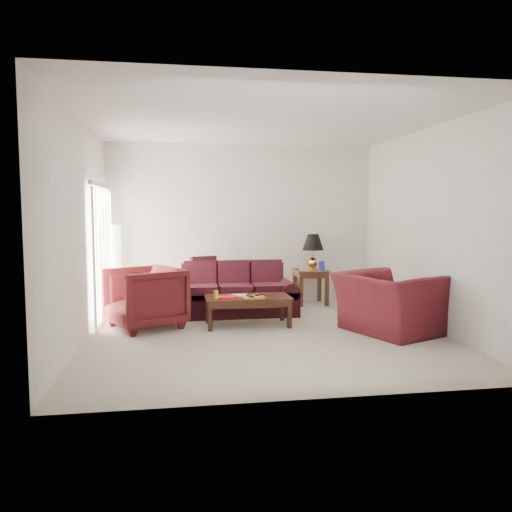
{
  "coord_description": "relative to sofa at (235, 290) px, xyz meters",
  "views": [
    {
      "loc": [
        -1.22,
        -6.91,
        1.77
      ],
      "look_at": [
        0.0,
        0.85,
        1.05
      ],
      "focal_mm": 35.0,
      "sensor_mm": 36.0,
      "label": 1
    }
  ],
  "objects": [
    {
      "name": "yellow_glass",
      "position": [
        -0.39,
        -0.94,
        0.09
      ],
      "size": [
        0.07,
        0.07,
        0.12
      ],
      "primitive_type": "cylinder",
      "rotation": [
        0.0,
        0.0,
        -0.01
      ],
      "color": "gold",
      "rests_on": "coffee_table"
    },
    {
      "name": "sofa",
      "position": [
        0.0,
        0.0,
        0.0
      ],
      "size": [
        2.13,
        1.0,
        0.85
      ],
      "primitive_type": null,
      "rotation": [
        0.0,
        0.0,
        0.05
      ],
      "color": "black",
      "rests_on": "ground"
    },
    {
      "name": "magazine_orange",
      "position": [
        0.18,
        -0.96,
        0.04
      ],
      "size": [
        0.35,
        0.28,
        0.02
      ],
      "primitive_type": "cube",
      "rotation": [
        0.0,
        0.0,
        0.18
      ],
      "color": "#B96715",
      "rests_on": "coffee_table"
    },
    {
      "name": "coffee_table",
      "position": [
        0.1,
        -0.83,
        -0.2
      ],
      "size": [
        1.45,
        1.09,
        0.46
      ],
      "primitive_type": null,
      "rotation": [
        0.0,
        0.0,
        0.38
      ],
      "color": "black",
      "rests_on": "ground"
    },
    {
      "name": "blinds",
      "position": [
        -2.14,
        -0.11,
        0.65
      ],
      "size": [
        0.1,
        2.0,
        2.16
      ],
      "primitive_type": "cube",
      "color": "silver",
      "rests_on": "ground"
    },
    {
      "name": "throw_pillow",
      "position": [
        -0.48,
        0.66,
        0.28
      ],
      "size": [
        0.51,
        0.36,
        0.48
      ],
      "primitive_type": "cube",
      "rotation": [
        -0.21,
        0.0,
        0.32
      ],
      "color": "black",
      "rests_on": "sofa"
    },
    {
      "name": "picture_frame",
      "position": [
        1.42,
        0.92,
        0.31
      ],
      "size": [
        0.19,
        0.21,
        0.05
      ],
      "primitive_type": "cube",
      "rotation": [
        1.36,
        0.0,
        0.42
      ],
      "color": "white",
      "rests_on": "end_table"
    },
    {
      "name": "remote_a",
      "position": [
        0.12,
        -0.97,
        0.06
      ],
      "size": [
        0.1,
        0.18,
        0.02
      ],
      "primitive_type": "cube",
      "rotation": [
        0.0,
        0.0,
        0.3
      ],
      "color": "black",
      "rests_on": "coffee_table"
    },
    {
      "name": "armchair_left",
      "position": [
        -1.44,
        -0.75,
        0.03
      ],
      "size": [
        1.36,
        1.35,
        0.92
      ],
      "primitive_type": "imported",
      "rotation": [
        0.0,
        0.0,
        -1.08
      ],
      "color": "#420F12",
      "rests_on": "ground"
    },
    {
      "name": "magazine_white",
      "position": [
        -0.01,
        -0.75,
        0.04
      ],
      "size": [
        0.26,
        0.21,
        0.01
      ],
      "primitive_type": "cube",
      "rotation": [
        0.0,
        0.0,
        -0.1
      ],
      "color": "silver",
      "rests_on": "coffee_table"
    },
    {
      "name": "clock",
      "position": [
        1.34,
        0.6,
        0.3
      ],
      "size": [
        0.14,
        0.06,
        0.14
      ],
      "primitive_type": "cube",
      "rotation": [
        0.0,
        0.0,
        -0.1
      ],
      "color": "silver",
      "rests_on": "end_table"
    },
    {
      "name": "armchair_right",
      "position": [
        2.07,
        -1.58,
        0.0
      ],
      "size": [
        1.59,
        1.67,
        0.86
      ],
      "primitive_type": "imported",
      "rotation": [
        0.0,
        0.0,
        1.97
      ],
      "color": "#471018",
      "rests_on": "ground"
    },
    {
      "name": "magazine_red",
      "position": [
        -0.21,
        -0.88,
        0.04
      ],
      "size": [
        0.32,
        0.25,
        0.02
      ],
      "primitive_type": "cube",
      "rotation": [
        0.0,
        0.0,
        0.05
      ],
      "color": "#B21211",
      "rests_on": "coffee_table"
    },
    {
      "name": "floor_lamp",
      "position": [
        -2.05,
        0.79,
        0.34
      ],
      "size": [
        0.29,
        0.29,
        1.54
      ],
      "primitive_type": null,
      "rotation": [
        0.0,
        0.0,
        -0.16
      ],
      "color": "white",
      "rests_on": "ground"
    },
    {
      "name": "remote_b",
      "position": [
        0.28,
        -0.85,
        0.06
      ],
      "size": [
        0.15,
        0.17,
        0.02
      ],
      "primitive_type": "cube",
      "rotation": [
        0.0,
        0.0,
        -0.66
      ],
      "color": "black",
      "rests_on": "coffee_table"
    },
    {
      "name": "end_table",
      "position": [
        1.53,
        0.74,
        -0.1
      ],
      "size": [
        0.64,
        0.64,
        0.65
      ],
      "primitive_type": null,
      "rotation": [
        0.0,
        0.0,
        -0.06
      ],
      "color": "brown",
      "rests_on": "ground"
    },
    {
      "name": "table_lamp",
      "position": [
        1.58,
        0.79,
        0.56
      ],
      "size": [
        0.41,
        0.41,
        0.67
      ],
      "primitive_type": null,
      "rotation": [
        0.0,
        0.0,
        -0.03
      ],
      "color": "#E29046",
      "rests_on": "end_table"
    },
    {
      "name": "blue_canister",
      "position": [
        1.71,
        0.61,
        0.31
      ],
      "size": [
        0.12,
        0.12,
        0.17
      ],
      "primitive_type": "cylinder",
      "rotation": [
        0.0,
        0.0,
        0.14
      ],
      "color": "#211BB0",
      "rests_on": "end_table"
    },
    {
      "name": "floor",
      "position": [
        0.28,
        -1.41,
        -0.43
      ],
      "size": [
        5.0,
        5.0,
        0.0
      ],
      "primitive_type": "plane",
      "color": "beige",
      "rests_on": "ground"
    }
  ]
}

